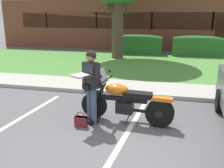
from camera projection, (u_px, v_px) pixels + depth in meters
The scene contains 12 objects.
ground_plane at pixel (132, 143), 5.05m from camera, with size 140.00×140.00×0.00m, color #565659.
curb_strip at pixel (148, 95), 7.85m from camera, with size 60.00×0.20×0.12m, color #B7B2A8.
concrete_walk at pixel (150, 88), 8.65m from camera, with size 60.00×1.50×0.08m, color #B7B2A8.
grass_lawn at pixel (158, 65), 12.52m from camera, with size 60.00×6.75×0.06m, color #518E3D.
stall_stripe_0 at pixel (10, 125), 5.89m from camera, with size 0.12×4.40×0.01m, color silver.
stall_stripe_1 at pixel (124, 137), 5.28m from camera, with size 0.12×4.40×0.01m, color silver.
motorcycle at pixel (129, 102), 5.92m from camera, with size 2.24×0.82×1.26m.
rider_person at pixel (90, 82), 5.73m from camera, with size 0.61×0.67×1.70m.
handbag at pixel (81, 121), 5.77m from camera, with size 0.28×0.13×0.36m.
hedge_left at pixel (137, 44), 15.76m from camera, with size 2.99×0.90×1.24m.
hedge_center_left at pixel (197, 46), 14.96m from camera, with size 2.83×0.90×1.24m.
brick_building at pixel (156, 20), 21.19m from camera, with size 22.91×8.89×3.86m.
Camera 1 is at (0.66, -4.53, 2.48)m, focal length 40.93 mm.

